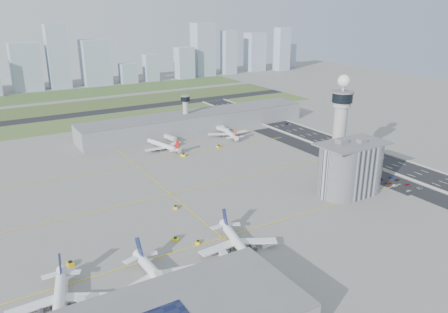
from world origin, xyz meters
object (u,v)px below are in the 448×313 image
tug_2 (175,239)px  car_lot_10 (379,172)px  airplane_far_a (163,142)px  control_tower (340,120)px  airplane_near_b (160,274)px  jet_bridge_near_2 (234,273)px  tug_0 (70,263)px  car_lot_0 (409,191)px  car_lot_2 (389,183)px  car_lot_3 (380,179)px  car_lot_4 (370,175)px  car_lot_6 (420,188)px  car_lot_11 (376,171)px  car_lot_9 (391,177)px  tug_4 (183,155)px  airplane_near_a (58,297)px  tug_1 (198,242)px  tug_5 (219,146)px  airplane_near_c (239,240)px  car_hw_1 (348,147)px  jet_bridge_near_1 (166,297)px  car_lot_8 (397,179)px  car_hw_2 (287,124)px  car_hw_4 (240,113)px  secondary_tower (186,110)px  car_lot_5 (360,173)px  airplane_far_b (228,129)px  jet_bridge_far_1 (218,129)px  car_lot_7 (407,184)px  tug_3 (176,207)px  jet_bridge_far_0 (165,137)px  admin_building (350,168)px

tug_2 → car_lot_10: tug_2 is taller
airplane_far_a → control_tower: bearing=-155.8°
airplane_near_b → tug_2: (20.39, 29.97, -5.35)m
jet_bridge_near_2 → tug_0: jet_bridge_near_2 is taller
car_lot_0 → car_lot_2: 14.63m
car_lot_3 → car_lot_4: size_ratio=1.24×
car_lot_6 → car_lot_11: bearing=8.5°
car_lot_9 → car_lot_11: size_ratio=0.91×
car_lot_10 → tug_0: bearing=93.7°
tug_4 → car_lot_4: size_ratio=1.00×
airplane_near_a → tug_1: (65.43, 16.65, -5.32)m
tug_2 → car_lot_9: 154.06m
control_tower → tug_5: 100.74m
control_tower → airplane_near_b: (-152.85, -58.56, -28.80)m
airplane_near_c → car_hw_1: airplane_near_c is taller
car_lot_6 → jet_bridge_near_2: bearing=107.3°
airplane_near_a → tug_4: (114.98, 133.64, -5.09)m
airplane_far_a → jet_bridge_near_1: 187.67m
car_lot_0 → car_lot_8: (8.87, 15.63, -0.01)m
airplane_near_b → tug_1: bearing=124.8°
car_hw_2 → car_hw_4: (-12.38, 60.98, 0.07)m
car_lot_2 → airplane_near_c: bearing=102.1°
control_tower → car_lot_0: 60.51m
car_lot_8 → secondary_tower: bearing=28.0°
car_lot_5 → car_lot_11: car_lot_5 is taller
tug_1 → car_lot_8: tug_1 is taller
airplane_far_b → car_lot_8: bearing=-151.8°
jet_bridge_far_1 → car_lot_7: (40.07, -165.05, -2.27)m
control_tower → tug_3: 122.45m
airplane_near_c → jet_bridge_far_0: size_ratio=3.15×
jet_bridge_far_0 → car_lot_3: size_ratio=3.18×
secondary_tower → tug_0: 216.90m
tug_5 → car_lot_11: (63.68, -100.15, -0.51)m
jet_bridge_near_2 → car_lot_6: (146.31, 19.98, -2.24)m
airplane_near_a → car_lot_8: size_ratio=12.50×
tug_2 → tug_5: 145.47m
tug_2 → secondary_tower: bearing=16.3°
admin_building → car_hw_4: 212.37m
admin_building → car_lot_7: admin_building is taller
secondary_tower → car_lot_6: size_ratio=7.24×
jet_bridge_near_1 → tug_0: jet_bridge_near_1 is taller
airplane_near_a → jet_bridge_near_2: size_ratio=3.12×
jet_bridge_far_1 → tug_0: 218.19m
tug_3 → car_lot_9: bearing=18.8°
jet_bridge_far_0 → car_lot_7: size_ratio=3.52×
control_tower → airplane_far_b: control_tower is taller
jet_bridge_near_1 → car_lot_2: (166.76, 35.34, -2.29)m
car_lot_6 → car_lot_7: 8.07m
jet_bridge_far_1 → tug_1: 191.56m
car_lot_4 → car_hw_4: 194.40m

